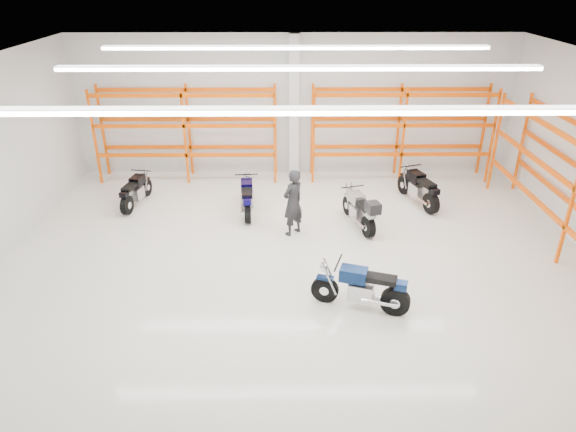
{
  "coord_description": "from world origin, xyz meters",
  "views": [
    {
      "loc": [
        -0.33,
        -10.33,
        6.27
      ],
      "look_at": [
        -0.24,
        0.5,
        1.01
      ],
      "focal_mm": 32.0,
      "sensor_mm": 36.0,
      "label": 1
    }
  ],
  "objects_px": {
    "motorcycle_back_a": "(135,192)",
    "motorcycle_back_b": "(247,198)",
    "motorcycle_main": "(365,289)",
    "motorcycle_back_d": "(419,189)",
    "structural_column": "(294,108)",
    "motorcycle_back_c": "(361,211)",
    "standing_man": "(293,203)"
  },
  "relations": [
    {
      "from": "motorcycle_back_b",
      "to": "structural_column",
      "type": "xyz_separation_m",
      "value": [
        1.36,
        3.03,
        1.8
      ]
    },
    {
      "from": "motorcycle_main",
      "to": "motorcycle_back_c",
      "type": "distance_m",
      "value": 3.61
    },
    {
      "from": "motorcycle_back_c",
      "to": "motorcycle_back_d",
      "type": "height_order",
      "value": "motorcycle_back_c"
    },
    {
      "from": "motorcycle_back_a",
      "to": "motorcycle_back_d",
      "type": "xyz_separation_m",
      "value": [
        8.23,
        0.02,
        0.05
      ]
    },
    {
      "from": "motorcycle_back_d",
      "to": "motorcycle_main",
      "type": "bearing_deg",
      "value": -114.54
    },
    {
      "from": "motorcycle_back_a",
      "to": "motorcycle_back_b",
      "type": "height_order",
      "value": "motorcycle_back_b"
    },
    {
      "from": "motorcycle_back_b",
      "to": "structural_column",
      "type": "distance_m",
      "value": 3.78
    },
    {
      "from": "motorcycle_back_a",
      "to": "motorcycle_back_d",
      "type": "height_order",
      "value": "motorcycle_back_d"
    },
    {
      "from": "motorcycle_back_c",
      "to": "standing_man",
      "type": "distance_m",
      "value": 1.86
    },
    {
      "from": "standing_man",
      "to": "motorcycle_back_c",
      "type": "bearing_deg",
      "value": 145.43
    },
    {
      "from": "motorcycle_back_b",
      "to": "structural_column",
      "type": "bearing_deg",
      "value": 65.83
    },
    {
      "from": "motorcycle_back_a",
      "to": "standing_man",
      "type": "xyz_separation_m",
      "value": [
        4.53,
        -1.78,
        0.45
      ]
    },
    {
      "from": "motorcycle_back_c",
      "to": "structural_column",
      "type": "relative_size",
      "value": 0.44
    },
    {
      "from": "motorcycle_back_a",
      "to": "motorcycle_back_b",
      "type": "xyz_separation_m",
      "value": [
        3.27,
        -0.52,
        0.02
      ]
    },
    {
      "from": "motorcycle_main",
      "to": "motorcycle_back_a",
      "type": "bearing_deg",
      "value": 139.39
    },
    {
      "from": "motorcycle_back_b",
      "to": "structural_column",
      "type": "height_order",
      "value": "structural_column"
    },
    {
      "from": "motorcycle_main",
      "to": "standing_man",
      "type": "relative_size",
      "value": 1.11
    },
    {
      "from": "motorcycle_back_d",
      "to": "standing_man",
      "type": "height_order",
      "value": "standing_man"
    },
    {
      "from": "motorcycle_back_c",
      "to": "motorcycle_back_d",
      "type": "xyz_separation_m",
      "value": [
        1.91,
        1.5,
        -0.02
      ]
    },
    {
      "from": "motorcycle_back_c",
      "to": "motorcycle_back_b",
      "type": "bearing_deg",
      "value": 162.62
    },
    {
      "from": "motorcycle_back_b",
      "to": "motorcycle_back_d",
      "type": "xyz_separation_m",
      "value": [
        4.96,
        0.54,
        0.02
      ]
    },
    {
      "from": "standing_man",
      "to": "structural_column",
      "type": "relative_size",
      "value": 0.39
    },
    {
      "from": "motorcycle_main",
      "to": "motorcycle_back_d",
      "type": "xyz_separation_m",
      "value": [
        2.32,
        5.08,
        0.01
      ]
    },
    {
      "from": "motorcycle_back_b",
      "to": "standing_man",
      "type": "relative_size",
      "value": 1.12
    },
    {
      "from": "motorcycle_back_a",
      "to": "structural_column",
      "type": "height_order",
      "value": "structural_column"
    },
    {
      "from": "motorcycle_back_c",
      "to": "structural_column",
      "type": "height_order",
      "value": "structural_column"
    },
    {
      "from": "motorcycle_back_b",
      "to": "structural_column",
      "type": "relative_size",
      "value": 0.44
    },
    {
      "from": "standing_man",
      "to": "structural_column",
      "type": "height_order",
      "value": "structural_column"
    },
    {
      "from": "motorcycle_back_c",
      "to": "standing_man",
      "type": "relative_size",
      "value": 1.13
    },
    {
      "from": "motorcycle_back_c",
      "to": "structural_column",
      "type": "xyz_separation_m",
      "value": [
        -1.69,
        3.99,
        1.75
      ]
    },
    {
      "from": "motorcycle_back_a",
      "to": "structural_column",
      "type": "relative_size",
      "value": 0.41
    },
    {
      "from": "motorcycle_back_a",
      "to": "standing_man",
      "type": "relative_size",
      "value": 1.05
    }
  ]
}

